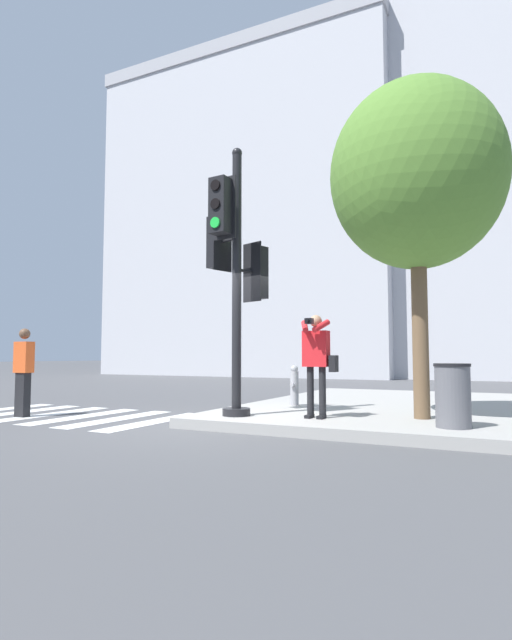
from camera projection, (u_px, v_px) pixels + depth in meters
ground_plane at (213, 426)px, 8.05m from camera, size 160.00×160.00×0.00m
sidewalk_corner at (462, 410)px, 9.65m from camera, size 8.00×8.00×0.16m
crosswalk_stripes at (67, 415)px, 9.53m from camera, size 4.57×2.69×0.01m
traffic_signal_pole at (234, 262)px, 8.35m from camera, size 0.97×1.28×4.49m
person_photographer at (317, 356)px, 7.88m from camera, size 0.58×0.54×1.62m
pedestrian_distant at (24, 370)px, 9.33m from camera, size 0.34×0.20×1.65m
street_tree at (417, 176)px, 8.00m from camera, size 2.75×2.75×5.39m
fire_hydrant at (294, 385)px, 9.80m from camera, size 0.17×0.23×0.79m
trash_bin at (453, 395)px, 6.80m from camera, size 0.49×0.49×0.87m
building_left at (268, 226)px, 32.56m from camera, size 17.75×11.48×19.16m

